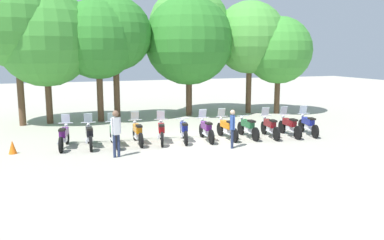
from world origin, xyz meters
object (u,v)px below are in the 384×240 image
Objects in this scene: tree_1 at (45,38)px; tree_5 at (189,27)px; motorcycle_1 at (89,135)px; person_0 at (116,130)px; tree_2 at (98,40)px; motorcycle_5 at (184,130)px; motorcycle_7 at (227,128)px; tree_0 at (16,21)px; motorcycle_8 at (248,127)px; traffic_cone at (12,147)px; motorcycle_4 at (161,131)px; tree_6 at (250,38)px; person_1 at (232,126)px; motorcycle_2 at (114,134)px; tree_3 at (115,34)px; motorcycle_0 at (64,136)px; tree_4 at (189,41)px; motorcycle_11 at (308,124)px; tree_7 at (279,50)px; motorcycle_9 at (270,126)px; motorcycle_10 at (289,125)px; motorcycle_6 at (206,129)px; motorcycle_3 at (137,132)px.

tree_5 is (8.78, 1.12, 0.85)m from tree_1.
motorcycle_1 is 0.27× the size of tree_5.
person_0 is 9.19m from tree_2.
motorcycle_7 reaches higher than motorcycle_5.
motorcycle_1 is at bearing -65.02° from tree_0.
motorcycle_8 is at bearing -49.12° from tree_2.
traffic_cone is (-7.15, 0.15, -0.23)m from motorcycle_5.
motorcycle_8 is at bearing -34.54° from tree_0.
tree_6 is at bearing -36.36° from motorcycle_4.
motorcycle_8 is 2.31m from person_1.
tree_3 reaches higher than motorcycle_2.
tree_6 reaches higher than person_1.
tree_3 is at bearing 36.26° from motorcycle_8.
motorcycle_0 is 3.94× the size of traffic_cone.
motorcycle_1 is (1.03, -0.19, 0.00)m from motorcycle_0.
person_0 is 9.75m from tree_1.
tree_3 is at bearing 52.13° from traffic_cone.
tree_4 is at bearing 176.32° from tree_6.
motorcycle_11 is at bearing -29.03° from tree_0.
motorcycle_7 is 8.35m from tree_4.
tree_7 reaches higher than motorcycle_8.
motorcycle_4 is at bearing -148.40° from tree_7.
motorcycle_1 and motorcycle_11 have the same top height.
tree_5 is at bearing -36.38° from motorcycle_0.
tree_1 is 8.40m from tree_4.
motorcycle_0 is 0.99× the size of motorcycle_9.
tree_2 is at bearing 52.80° from motorcycle_9.
tree_1 is (1.43, 0.15, -0.84)m from tree_0.
motorcycle_10 reaches higher than traffic_cone.
motorcycle_6 is 11.87m from tree_0.
motorcycle_8 is (6.20, -0.46, -0.01)m from motorcycle_2.
tree_4 is at bearing 36.02° from motorcycle_11.
motorcycle_6 is at bearing -103.94° from tree_5.
person_1 is at bearing -159.36° from motorcycle_6.
motorcycle_2 is 1.00× the size of motorcycle_7.
motorcycle_0 is 3.10m from motorcycle_3.
motorcycle_8 reaches higher than traffic_cone.
motorcycle_0 is at bearing 89.15° from motorcycle_6.
person_0 is 1.12× the size of person_1.
tree_7 is (14.18, -1.01, -0.67)m from tree_1.
person_0 is (-0.21, -1.95, 0.57)m from motorcycle_2.
traffic_cone is at bearing 90.55° from motorcycle_2.
tree_2 is at bearing -166.87° from tree_3.
tree_7 is at bearing -63.58° from motorcycle_2.
motorcycle_9 is at bearing -83.56° from motorcycle_4.
tree_5 is 1.31× the size of tree_7.
motorcycle_2 is 9.34m from motorcycle_11.
tree_5 is at bearing 69.11° from tree_4.
motorcycle_0 reaches higher than motorcycle_8.
tree_0 reaches higher than tree_4.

